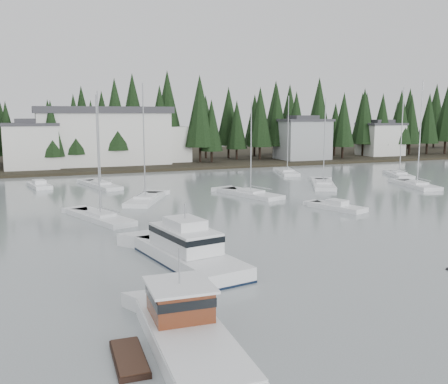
% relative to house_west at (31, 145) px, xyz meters
% --- Properties ---
extents(far_shore_land, '(240.00, 54.00, 1.00)m').
position_rel_house_west_xyz_m(far_shore_land, '(18.00, 18.00, -4.65)').
color(far_shore_land, black).
rests_on(far_shore_land, ground).
extents(conifer_treeline, '(200.00, 22.00, 20.00)m').
position_rel_house_west_xyz_m(conifer_treeline, '(18.00, 7.00, -4.65)').
color(conifer_treeline, black).
rests_on(conifer_treeline, ground).
extents(house_west, '(9.54, 7.42, 8.75)m').
position_rel_house_west_xyz_m(house_west, '(0.00, 0.00, 0.00)').
color(house_west, silver).
rests_on(house_west, ground).
extents(house_east_a, '(10.60, 8.48, 9.25)m').
position_rel_house_west_xyz_m(house_east_a, '(54.00, -1.00, 0.25)').
color(house_east_a, '#999EA0').
rests_on(house_east_a, ground).
extents(house_east_b, '(9.54, 7.42, 8.25)m').
position_rel_house_west_xyz_m(house_east_b, '(76.00, 1.00, -0.25)').
color(house_east_b, silver).
rests_on(house_east_b, ground).
extents(harbor_inn, '(29.50, 11.50, 10.90)m').
position_rel_house_west_xyz_m(harbor_inn, '(15.04, 3.34, 1.12)').
color(harbor_inn, silver).
rests_on(harbor_inn, ground).
extents(lobster_boat_brown, '(5.09, 9.56, 4.67)m').
position_rel_house_west_xyz_m(lobster_boat_brown, '(5.44, -74.53, -4.12)').
color(lobster_boat_brown, white).
rests_on(lobster_boat_brown, ground).
extents(cabin_cruiser_center, '(5.39, 11.46, 4.74)m').
position_rel_house_west_xyz_m(cabin_cruiser_center, '(9.20, -62.76, -3.94)').
color(cabin_cruiser_center, white).
rests_on(cabin_cruiser_center, ground).
extents(sailboat_0, '(5.47, 9.78, 12.07)m').
position_rel_house_west_xyz_m(sailboat_0, '(24.94, -38.43, -4.60)').
color(sailboat_0, white).
rests_on(sailboat_0, ground).
extents(sailboat_1, '(4.67, 8.87, 15.02)m').
position_rel_house_west_xyz_m(sailboat_1, '(49.72, -39.94, -4.56)').
color(sailboat_1, white).
rests_on(sailboat_1, ground).
extents(sailboat_4, '(6.59, 9.24, 14.04)m').
position_rel_house_west_xyz_m(sailboat_4, '(11.85, -37.69, -4.58)').
color(sailboat_4, white).
rests_on(sailboat_4, ground).
extents(sailboat_5, '(5.57, 8.36, 14.86)m').
position_rel_house_west_xyz_m(sailboat_5, '(55.58, -29.52, -4.55)').
color(sailboat_5, white).
rests_on(sailboat_5, ground).
extents(sailboat_6, '(4.83, 10.14, 13.73)m').
position_rel_house_west_xyz_m(sailboat_6, '(8.63, -23.85, -4.58)').
color(sailboat_6, white).
rests_on(sailboat_6, ground).
extents(sailboat_7, '(7.29, 10.22, 12.78)m').
position_rel_house_west_xyz_m(sailboat_7, '(37.89, -34.57, -4.59)').
color(sailboat_7, white).
rests_on(sailboat_7, ground).
extents(sailboat_9, '(5.21, 9.19, 13.59)m').
position_rel_house_west_xyz_m(sailboat_9, '(40.32, -19.61, -4.58)').
color(sailboat_9, white).
rests_on(sailboat_9, ground).
extents(sailboat_10, '(5.59, 9.78, 12.38)m').
position_rel_house_west_xyz_m(sailboat_10, '(5.61, -46.19, -4.59)').
color(sailboat_10, white).
rests_on(sailboat_10, ground).
extents(runabout_1, '(4.21, 6.69, 1.42)m').
position_rel_house_west_xyz_m(runabout_1, '(29.82, -49.94, -4.52)').
color(runabout_1, white).
rests_on(runabout_1, ground).
extents(runabout_3, '(3.32, 6.37, 1.42)m').
position_rel_house_west_xyz_m(runabout_3, '(0.67, -21.17, -4.52)').
color(runabout_3, white).
rests_on(runabout_3, ground).
extents(mooring_buoy_dark, '(0.34, 0.34, 0.34)m').
position_rel_house_west_xyz_m(mooring_buoy_dark, '(24.59, -70.32, -4.65)').
color(mooring_buoy_dark, black).
rests_on(mooring_buoy_dark, ground).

